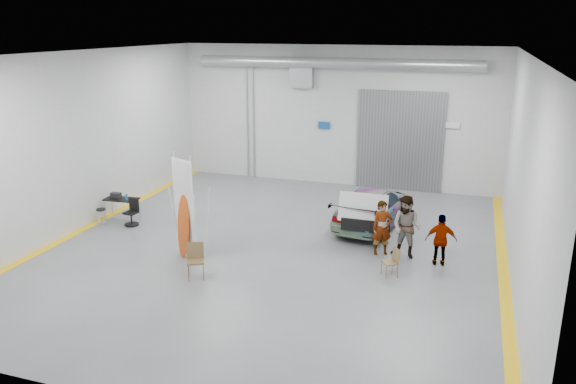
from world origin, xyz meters
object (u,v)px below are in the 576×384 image
(office_chair, at_px, (132,214))
(person_a, at_px, (382,228))
(person_b, at_px, (407,227))
(folding_chair_near, at_px, (196,268))
(sedan_car, at_px, (373,206))
(person_c, at_px, (441,240))
(shop_stool, at_px, (102,218))
(surfboard_display, at_px, (187,217))
(work_table, at_px, (120,198))
(folding_chair_far, at_px, (390,268))

(office_chair, bearing_deg, person_a, 6.82)
(person_b, xyz_separation_m, folding_chair_near, (-5.36, -3.33, -0.66))
(sedan_car, distance_m, office_chair, 8.52)
(person_c, height_order, shop_stool, person_c)
(surfboard_display, xyz_separation_m, work_table, (-4.05, 2.46, -0.55))
(shop_stool, bearing_deg, person_c, 1.95)
(sedan_car, xyz_separation_m, person_c, (2.48, -2.87, 0.12))
(surfboard_display, bearing_deg, folding_chair_far, 28.75)
(person_b, distance_m, surfboard_display, 6.60)
(person_b, relative_size, work_table, 1.54)
(folding_chair_far, bearing_deg, sedan_car, 163.23)
(person_c, height_order, office_chair, person_c)
(folding_chair_far, xyz_separation_m, shop_stool, (-10.15, 0.86, 0.07))
(person_b, bearing_deg, surfboard_display, -142.59)
(person_b, height_order, person_c, person_b)
(sedan_car, bearing_deg, person_a, 114.03)
(folding_chair_far, distance_m, office_chair, 9.37)
(person_c, height_order, work_table, person_c)
(person_b, distance_m, person_c, 1.09)
(work_table, bearing_deg, sedan_car, 14.42)
(sedan_car, relative_size, work_table, 3.64)
(folding_chair_near, bearing_deg, surfboard_display, 98.79)
(person_a, xyz_separation_m, person_c, (1.77, -0.28, -0.07))
(work_table, bearing_deg, folding_chair_far, -10.45)
(folding_chair_near, xyz_separation_m, folding_chair_far, (5.11, 1.80, -0.05))
(person_a, distance_m, person_b, 0.74)
(person_b, xyz_separation_m, folding_chair_far, (-0.25, -1.53, -0.71))
(folding_chair_far, bearing_deg, person_c, 101.39)
(folding_chair_near, relative_size, office_chair, 1.04)
(person_c, distance_m, shop_stool, 11.44)
(person_a, distance_m, shop_stool, 9.70)
(shop_stool, xyz_separation_m, office_chair, (0.88, 0.53, 0.08))
(sedan_car, relative_size, folding_chair_far, 5.54)
(person_b, relative_size, folding_chair_near, 1.96)
(work_table, bearing_deg, person_b, -1.78)
(person_a, relative_size, folding_chair_near, 1.73)
(person_b, relative_size, surfboard_display, 0.60)
(sedan_car, height_order, folding_chair_far, sedan_car)
(folding_chair_near, bearing_deg, person_a, 8.29)
(sedan_car, xyz_separation_m, folding_chair_near, (-3.91, -5.93, -0.36))
(folding_chair_far, relative_size, shop_stool, 1.24)
(sedan_car, distance_m, folding_chair_near, 7.11)
(shop_stool, bearing_deg, folding_chair_far, -4.87)
(person_a, xyz_separation_m, office_chair, (-8.78, -0.14, -0.44))
(surfboard_display, height_order, folding_chair_far, surfboard_display)
(person_c, xyz_separation_m, surfboard_display, (-7.27, -1.86, 0.53))
(folding_chair_near, distance_m, folding_chair_far, 5.42)
(person_b, bearing_deg, folding_chair_far, -80.60)
(sedan_car, relative_size, person_a, 2.69)
(folding_chair_near, height_order, work_table, work_table)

